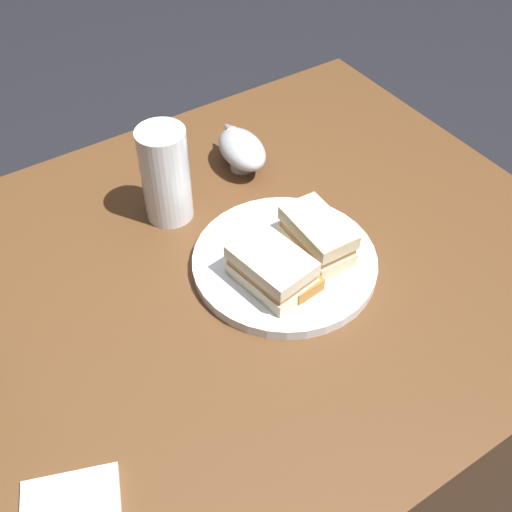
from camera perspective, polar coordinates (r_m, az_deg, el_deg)
name	(u,v)px	position (r m, az deg, el deg)	size (l,w,h in m)	color
ground_plane	(237,477)	(1.55, -1.71, -19.44)	(6.00, 6.00, 0.00)	black
dining_table	(233,397)	(1.24, -2.07, -12.66)	(1.09, 0.84, 0.71)	brown
plate	(285,262)	(0.96, 2.61, -0.54)	(0.28, 0.28, 0.02)	white
sandwich_half_left	(271,268)	(0.90, 1.42, -1.12)	(0.10, 0.13, 0.06)	beige
sandwich_half_right	(317,236)	(0.94, 5.60, 1.83)	(0.07, 0.12, 0.06)	beige
potato_wedge_front	(296,274)	(0.91, 3.67, -1.62)	(0.04, 0.02, 0.02)	#B77F33
potato_wedge_middle	(305,264)	(0.93, 4.46, -0.72)	(0.05, 0.02, 0.01)	#AD702D
potato_wedge_back	(308,289)	(0.90, 4.70, -3.00)	(0.05, 0.02, 0.02)	#AD702D
potato_wedge_left_edge	(304,286)	(0.90, 4.39, -2.73)	(0.05, 0.02, 0.02)	gold
pint_glass	(166,181)	(1.01, -8.16, 6.79)	(0.08, 0.08, 0.16)	white
gravy_boat	(241,149)	(1.12, -1.33, 9.71)	(0.09, 0.14, 0.07)	#B7B7BC
napkin	(71,511)	(0.78, -16.47, -21.33)	(0.11, 0.09, 0.01)	silver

